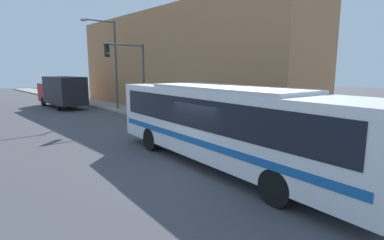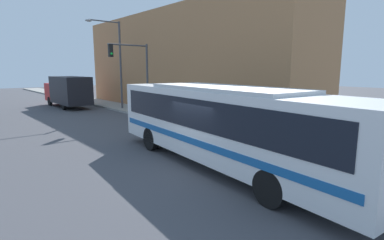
# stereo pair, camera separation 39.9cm
# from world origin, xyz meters

# --- Properties ---
(ground_plane) EXTENTS (120.00, 120.00, 0.00)m
(ground_plane) POSITION_xyz_m (0.00, 0.00, 0.00)
(ground_plane) COLOR #47474C
(sidewalk) EXTENTS (2.72, 70.00, 0.16)m
(sidewalk) POSITION_xyz_m (5.86, 20.00, 0.08)
(sidewalk) COLOR gray
(sidewalk) RESTS_ON ground_plane
(building_facade) EXTENTS (6.00, 26.49, 8.77)m
(building_facade) POSITION_xyz_m (10.22, 14.25, 4.38)
(building_facade) COLOR #B27A4C
(building_facade) RESTS_ON ground_plane
(city_bus) EXTENTS (3.73, 12.31, 3.09)m
(city_bus) POSITION_xyz_m (0.62, -0.37, 1.81)
(city_bus) COLOR white
(city_bus) RESTS_ON ground_plane
(delivery_truck) EXTENTS (2.33, 7.69, 3.01)m
(delivery_truck) POSITION_xyz_m (2.21, 22.30, 1.64)
(delivery_truck) COLOR black
(delivery_truck) RESTS_ON ground_plane
(fire_hydrant) EXTENTS (0.23, 0.32, 0.71)m
(fire_hydrant) POSITION_xyz_m (5.10, 3.14, 0.52)
(fire_hydrant) COLOR red
(fire_hydrant) RESTS_ON sidewalk
(traffic_light_pole) EXTENTS (3.28, 0.35, 5.47)m
(traffic_light_pole) POSITION_xyz_m (4.15, 12.41, 3.91)
(traffic_light_pole) COLOR #47474C
(traffic_light_pole) RESTS_ON sidewalk
(parking_meter) EXTENTS (0.14, 0.14, 1.30)m
(parking_meter) POSITION_xyz_m (5.10, 7.92, 1.05)
(parking_meter) COLOR #47474C
(parking_meter) RESTS_ON sidewalk
(street_lamp) EXTENTS (3.12, 0.28, 7.69)m
(street_lamp) POSITION_xyz_m (4.93, 17.06, 4.76)
(street_lamp) COLOR #47474C
(street_lamp) RESTS_ON sidewalk
(pedestrian_near_corner) EXTENTS (0.34, 0.34, 1.60)m
(pedestrian_near_corner) POSITION_xyz_m (5.75, 7.81, 0.97)
(pedestrian_near_corner) COLOR slate
(pedestrian_near_corner) RESTS_ON sidewalk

